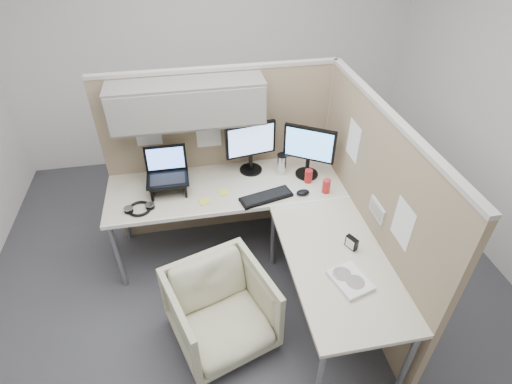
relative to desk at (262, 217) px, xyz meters
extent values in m
plane|color=#3B3B40|center=(-0.12, -0.13, -0.69)|extent=(4.50, 4.50, 0.00)
cube|color=#967F62|center=(-0.22, 0.77, 0.11)|extent=(2.00, 0.05, 1.60)
cube|color=#A8A399|center=(-0.22, 0.77, 0.93)|extent=(2.00, 0.06, 0.03)
cube|color=slate|center=(-0.47, 0.62, 0.73)|extent=(1.20, 0.34, 0.34)
cube|color=gray|center=(-0.47, 0.45, 0.73)|extent=(1.18, 0.01, 0.30)
plane|color=white|center=(-0.82, 0.75, 0.46)|extent=(0.26, 0.00, 0.26)
plane|color=white|center=(-0.32, 0.75, 0.39)|extent=(0.26, 0.00, 0.26)
cube|color=#967F62|center=(0.78, -0.23, 0.11)|extent=(0.05, 2.00, 1.60)
cube|color=#A8A399|center=(0.78, -0.23, 0.93)|extent=(0.06, 2.00, 0.03)
cube|color=#A8A399|center=(0.78, 0.77, 0.11)|extent=(0.06, 0.06, 1.60)
cube|color=silver|center=(0.75, -0.38, 0.27)|extent=(0.02, 0.20, 0.12)
cube|color=gray|center=(0.73, -0.38, 0.27)|extent=(0.00, 0.16, 0.09)
plane|color=white|center=(0.75, 0.17, 0.51)|extent=(0.00, 0.26, 0.26)
plane|color=white|center=(0.75, -0.68, 0.41)|extent=(0.00, 0.26, 0.26)
cube|color=beige|center=(-0.22, 0.41, 0.03)|extent=(2.00, 0.68, 0.03)
cube|color=beige|center=(0.41, -0.58, 0.03)|extent=(0.68, 1.30, 0.03)
cube|color=white|center=(-0.22, 0.07, 0.03)|extent=(2.00, 0.02, 0.03)
cylinder|color=gray|center=(-1.17, 0.12, -0.34)|extent=(0.04, 0.04, 0.70)
cylinder|color=gray|center=(-1.17, 0.70, -0.34)|extent=(0.04, 0.04, 0.70)
cylinder|color=gray|center=(0.13, -1.18, -0.34)|extent=(0.04, 0.04, 0.70)
cylinder|color=gray|center=(0.71, -1.18, -0.34)|extent=(0.04, 0.04, 0.70)
cylinder|color=gray|center=(0.13, 0.12, -0.34)|extent=(0.04, 0.04, 0.70)
imported|color=beige|center=(-0.40, -0.53, -0.34)|extent=(0.84, 0.81, 0.69)
cylinder|color=black|center=(0.02, 0.60, 0.05)|extent=(0.20, 0.20, 0.02)
cylinder|color=black|center=(0.02, 0.60, 0.13)|extent=(0.04, 0.04, 0.15)
cube|color=black|center=(0.02, 0.60, 0.36)|extent=(0.44, 0.11, 0.30)
cube|color=#8FB1F7|center=(0.02, 0.58, 0.36)|extent=(0.40, 0.07, 0.26)
cylinder|color=black|center=(0.49, 0.44, 0.05)|extent=(0.20, 0.20, 0.02)
cylinder|color=black|center=(0.49, 0.44, 0.13)|extent=(0.04, 0.04, 0.15)
cube|color=black|center=(0.49, 0.44, 0.36)|extent=(0.39, 0.27, 0.30)
cube|color=#57A5EE|center=(0.48, 0.42, 0.36)|extent=(0.34, 0.22, 0.26)
cube|color=black|center=(-0.70, 0.41, 0.16)|extent=(0.30, 0.24, 0.01)
cube|color=black|center=(-0.84, 0.41, 0.10)|extent=(0.02, 0.22, 0.12)
cube|color=black|center=(-0.57, 0.41, 0.10)|extent=(0.02, 0.22, 0.12)
cube|color=black|center=(-0.70, 0.41, 0.17)|extent=(0.34, 0.24, 0.02)
cube|color=black|center=(-0.70, 0.56, 0.29)|extent=(0.34, 0.06, 0.22)
cube|color=#598CF2|center=(-0.70, 0.55, 0.29)|extent=(0.30, 0.04, 0.18)
cube|color=black|center=(0.07, 0.18, 0.05)|extent=(0.45, 0.24, 0.02)
ellipsoid|color=black|center=(0.38, 0.17, 0.06)|extent=(0.12, 0.08, 0.04)
cylinder|color=silver|center=(0.28, 0.51, 0.13)|extent=(0.08, 0.08, 0.18)
cylinder|color=black|center=(0.28, 0.51, 0.22)|extent=(0.09, 0.09, 0.01)
cylinder|color=#B21E1E|center=(0.57, 0.17, 0.10)|extent=(0.07, 0.07, 0.12)
cylinder|color=#B21E1E|center=(0.47, 0.34, 0.10)|extent=(0.07, 0.07, 0.12)
cube|color=yellow|center=(-0.43, 0.22, 0.05)|extent=(0.09, 0.09, 0.01)
cube|color=yellow|center=(-0.26, 0.32, 0.05)|extent=(0.08, 0.08, 0.01)
cube|color=yellow|center=(-0.07, 0.15, 0.05)|extent=(0.09, 0.09, 0.01)
cube|color=yellow|center=(-0.59, 0.51, 0.05)|extent=(0.09, 0.09, 0.01)
torus|color=black|center=(-0.94, 0.22, 0.06)|extent=(0.20, 0.20, 0.02)
cylinder|color=black|center=(-1.02, 0.21, 0.06)|extent=(0.07, 0.07, 0.03)
cylinder|color=black|center=(-0.86, 0.23, 0.06)|extent=(0.07, 0.07, 0.03)
cube|color=white|center=(0.42, -0.77, 0.06)|extent=(0.27, 0.31, 0.03)
cylinder|color=silver|center=(0.44, -0.80, 0.07)|extent=(0.12, 0.12, 0.00)
cylinder|color=silver|center=(0.38, -0.72, 0.08)|extent=(0.12, 0.12, 0.00)
cube|color=black|center=(0.54, -0.48, 0.09)|extent=(0.07, 0.10, 0.09)
cube|color=white|center=(0.53, -0.49, 0.09)|extent=(0.04, 0.07, 0.07)
camera|label=1|loc=(-0.48, -2.31, 2.07)|focal=28.00mm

